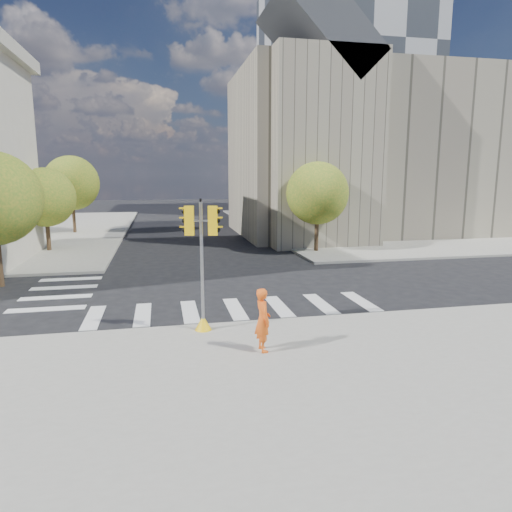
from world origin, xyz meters
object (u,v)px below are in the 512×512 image
Objects in this scene: lamp_near at (306,184)px; photographer at (263,320)px; traffic_signal at (202,276)px; lamp_far at (265,181)px.

lamp_near is 22.62m from photographer.
traffic_signal is 2.31× the size of photographer.
lamp_near is 1.84× the size of traffic_signal.
lamp_far is (0.00, 14.00, 0.00)m from lamp_near.
photographer is (-8.06, -34.84, -3.48)m from lamp_far.
traffic_signal is (-9.62, -32.64, -2.57)m from lamp_far.
photographer is at bearing -103.03° from lamp_far.
lamp_near is at bearing -90.00° from lamp_far.
traffic_signal is at bearing -106.42° from lamp_far.
photographer is at bearing -43.69° from traffic_signal.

